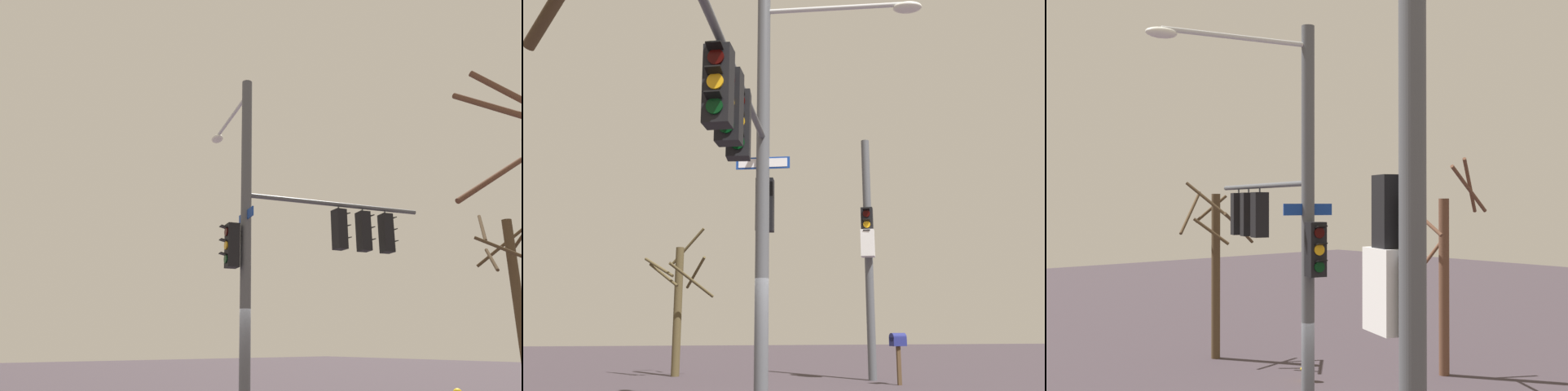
% 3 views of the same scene
% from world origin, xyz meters
% --- Properties ---
extents(main_signal_pole_assembly, '(5.72, 4.72, 8.63)m').
position_xyz_m(main_signal_pole_assembly, '(0.92, -0.52, 4.67)').
color(main_signal_pole_assembly, '#4C4F54').
rests_on(main_signal_pole_assembly, ground).
extents(secondary_pole_assembly, '(0.81, 0.57, 7.58)m').
position_xyz_m(secondary_pole_assembly, '(-6.29, 3.79, 4.00)').
color(secondary_pole_assembly, '#4C4F54').
rests_on(secondary_pole_assembly, ground).
extents(fire_hydrant, '(0.38, 0.24, 0.73)m').
position_xyz_m(fire_hydrant, '(3.46, -3.49, 0.34)').
color(fire_hydrant, yellow).
rests_on(fire_hydrant, ground).
extents(bare_tree_across_street, '(2.44, 2.42, 5.62)m').
position_xyz_m(bare_tree_across_street, '(7.38, -3.07, 2.94)').
color(bare_tree_across_street, '#493724').
rests_on(bare_tree_across_street, ground).
extents(bare_tree_corner, '(2.14, 2.15, 6.22)m').
position_xyz_m(bare_tree_corner, '(1.25, -6.88, 2.90)').
color(bare_tree_corner, brown).
rests_on(bare_tree_corner, ground).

